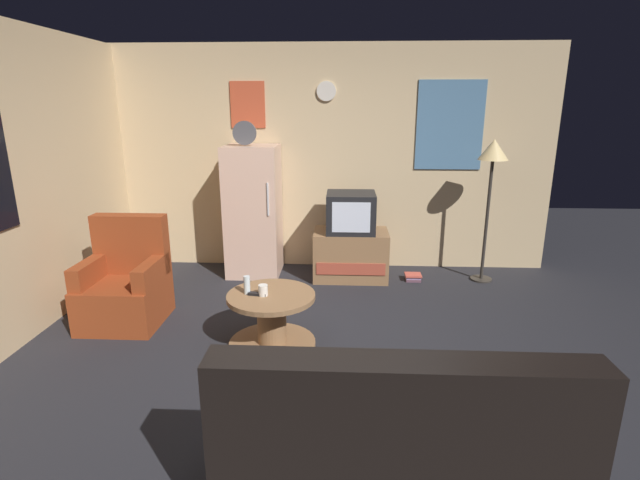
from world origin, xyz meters
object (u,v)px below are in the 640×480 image
object	(u,v)px
fridge	(253,211)
mug_ceramic_white	(263,290)
coffee_table	(272,320)
wine_glass	(247,285)
tv_stand	(351,255)
couch	(394,446)
book_stack	(413,277)
standing_lamp	(493,161)
remote_control	(257,294)
crt_tv	(351,212)
armchair	(126,286)

from	to	relation	value
fridge	mug_ceramic_white	world-z (taller)	fridge
coffee_table	wine_glass	distance (m)	0.36
tv_stand	couch	xyz separation A→B (m)	(0.18, -3.23, 0.04)
wine_glass	book_stack	world-z (taller)	wine_glass
standing_lamp	fridge	bearing A→B (deg)	177.04
fridge	wine_glass	distance (m)	1.83
couch	standing_lamp	bearing A→B (deg)	67.65
couch	fridge	bearing A→B (deg)	111.25
standing_lamp	couch	size ratio (longest dim) A/B	0.94
standing_lamp	remote_control	bearing A→B (deg)	-143.36
crt_tv	remote_control	size ratio (longest dim) A/B	3.60
crt_tv	couch	world-z (taller)	crt_tv
fridge	remote_control	xyz separation A→B (m)	(0.36, -1.83, -0.28)
tv_stand	standing_lamp	bearing A→B (deg)	-0.12
mug_ceramic_white	couch	world-z (taller)	couch
crt_tv	couch	size ratio (longest dim) A/B	0.32
standing_lamp	coffee_table	world-z (taller)	standing_lamp
tv_stand	book_stack	bearing A→B (deg)	-4.73
wine_glass	couch	distance (m)	1.89
tv_stand	coffee_table	bearing A→B (deg)	-111.87
wine_glass	couch	bearing A→B (deg)	-56.47
fridge	book_stack	world-z (taller)	fridge
wine_glass	standing_lamp	bearing A→B (deg)	35.09
standing_lamp	remote_control	xyz separation A→B (m)	(-2.28, -1.69, -0.88)
tv_stand	wine_glass	bearing A→B (deg)	-117.39
wine_glass	remote_control	distance (m)	0.11
crt_tv	fridge	bearing A→B (deg)	173.21
fridge	crt_tv	xyz separation A→B (m)	(1.13, -0.13, 0.02)
fridge	standing_lamp	bearing A→B (deg)	-2.96
couch	book_stack	xyz separation A→B (m)	(0.54, 3.17, -0.27)
mug_ceramic_white	book_stack	bearing A→B (deg)	48.59
mug_ceramic_white	fridge	bearing A→B (deg)	102.50
mug_ceramic_white	wine_glass	bearing A→B (deg)	166.76
book_stack	couch	bearing A→B (deg)	-99.69
wine_glass	remote_control	xyz separation A→B (m)	(0.09, -0.03, -0.06)
coffee_table	couch	distance (m)	1.78
couch	mug_ceramic_white	bearing A→B (deg)	120.46
couch	crt_tv	bearing A→B (deg)	93.22
armchair	couch	distance (m)	3.01
remote_control	couch	world-z (taller)	couch
wine_glass	mug_ceramic_white	world-z (taller)	wine_glass
crt_tv	couch	bearing A→B (deg)	-86.78
wine_glass	armchair	bearing A→B (deg)	160.46
remote_control	standing_lamp	bearing A→B (deg)	45.88
fridge	crt_tv	size ratio (longest dim) A/B	3.28
coffee_table	armchair	bearing A→B (deg)	162.91
standing_lamp	armchair	xyz separation A→B (m)	(-3.58, -1.23, -1.02)
fridge	wine_glass	bearing A→B (deg)	-81.45
wine_glass	couch	size ratio (longest dim) A/B	0.09
crt_tv	coffee_table	distance (m)	1.87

